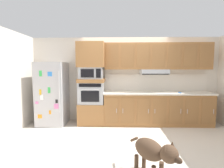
# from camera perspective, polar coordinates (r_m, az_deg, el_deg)

# --- Properties ---
(ground_plane) EXTENTS (9.60, 9.60, 0.00)m
(ground_plane) POSITION_cam_1_polar(r_m,az_deg,el_deg) (4.18, 4.94, -16.94)
(ground_plane) COLOR beige
(back_kitchen_wall) EXTENTS (6.20, 0.12, 2.50)m
(back_kitchen_wall) POSITION_cam_1_polar(r_m,az_deg,el_deg) (4.98, 4.35, 1.56)
(back_kitchen_wall) COLOR beige
(back_kitchen_wall) RESTS_ON ground
(side_panel_left) EXTENTS (0.12, 7.10, 2.50)m
(side_panel_left) POSITION_cam_1_polar(r_m,az_deg,el_deg) (4.64, -31.91, 0.44)
(side_panel_left) COLOR beige
(side_panel_left) RESTS_ON ground
(refrigerator) EXTENTS (0.76, 0.73, 1.76)m
(refrigerator) POSITION_cam_1_polar(r_m,az_deg,el_deg) (4.94, -20.09, -3.12)
(refrigerator) COLOR #ADADB2
(refrigerator) RESTS_ON ground
(oven_base_cabinet) EXTENTS (0.74, 0.62, 0.60)m
(oven_base_cabinet) POSITION_cam_1_polar(r_m,az_deg,el_deg) (4.83, -7.01, -10.03)
(oven_base_cabinet) COLOR #996638
(oven_base_cabinet) RESTS_ON ground
(built_in_oven) EXTENTS (0.70, 0.62, 0.60)m
(built_in_oven) POSITION_cam_1_polar(r_m,az_deg,el_deg) (4.71, -7.10, -2.99)
(built_in_oven) COLOR #A8AAAF
(built_in_oven) RESTS_ON oven_base_cabinet
(appliance_mid_shelf) EXTENTS (0.74, 0.62, 0.10)m
(appliance_mid_shelf) POSITION_cam_1_polar(r_m,az_deg,el_deg) (4.67, -7.15, 1.27)
(appliance_mid_shelf) COLOR #996638
(appliance_mid_shelf) RESTS_ON built_in_oven
(microwave) EXTENTS (0.64, 0.54, 0.32)m
(microwave) POSITION_cam_1_polar(r_m,az_deg,el_deg) (4.66, -7.18, 3.84)
(microwave) COLOR #A8AAAF
(microwave) RESTS_ON appliance_mid_shelf
(appliance_upper_cabinet) EXTENTS (0.74, 0.62, 0.68)m
(appliance_upper_cabinet) POSITION_cam_1_polar(r_m,az_deg,el_deg) (4.67, -7.26, 9.98)
(appliance_upper_cabinet) COLOR #996638
(appliance_upper_cabinet) RESTS_ON microwave
(lower_cabinet_run) EXTENTS (2.99, 0.63, 0.88)m
(lower_cabinet_run) POSITION_cam_1_polar(r_m,az_deg,el_deg) (4.88, 15.41, -8.36)
(lower_cabinet_run) COLOR #996638
(lower_cabinet_run) RESTS_ON ground
(countertop_slab) EXTENTS (3.03, 0.64, 0.04)m
(countertop_slab) POSITION_cam_1_polar(r_m,az_deg,el_deg) (4.79, 15.54, -3.00)
(countertop_slab) COLOR silver
(countertop_slab) RESTS_ON lower_cabinet_run
(backsplash_panel) EXTENTS (3.03, 0.02, 0.50)m
(backsplash_panel) POSITION_cam_1_polar(r_m,az_deg,el_deg) (5.04, 14.84, 0.52)
(backsplash_panel) COLOR silver
(backsplash_panel) RESTS_ON countertop_slab
(upper_cabinet_with_hood) EXTENTS (2.99, 0.48, 0.88)m
(upper_cabinet_with_hood) POSITION_cam_1_polar(r_m,az_deg,el_deg) (4.87, 15.44, 8.97)
(upper_cabinet_with_hood) COLOR #996638
(upper_cabinet_with_hood) RESTS_ON backsplash_panel
(screwdriver) EXTENTS (0.15, 0.14, 0.03)m
(screwdriver) POSITION_cam_1_polar(r_m,az_deg,el_deg) (4.81, 22.72, -2.78)
(screwdriver) COLOR blue
(screwdriver) RESTS_ON countertop_slab
(dog) EXTENTS (0.61, 0.79, 0.64)m
(dog) POSITION_cam_1_polar(r_m,az_deg,el_deg) (2.57, 14.18, -21.90)
(dog) COLOR #473323
(dog) RESTS_ON ground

